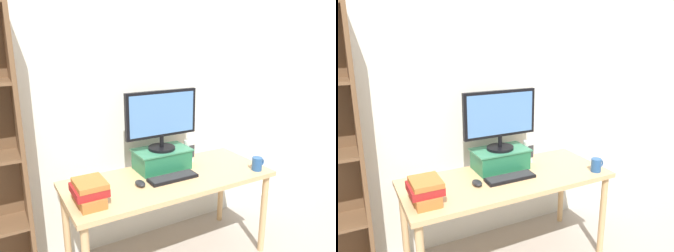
% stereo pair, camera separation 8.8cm
% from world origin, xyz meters
% --- Properties ---
extents(back_wall, '(7.00, 0.08, 2.60)m').
position_xyz_m(back_wall, '(0.00, 0.46, 1.30)').
color(back_wall, silver).
rests_on(back_wall, ground_plane).
extents(desk, '(1.54, 0.65, 0.71)m').
position_xyz_m(desk, '(0.00, 0.00, 0.64)').
color(desk, tan).
rests_on(desk, ground_plane).
extents(riser_box, '(0.43, 0.26, 0.16)m').
position_xyz_m(riser_box, '(0.03, 0.17, 0.80)').
color(riser_box, '#1E6642').
rests_on(riser_box, desk).
extents(computer_monitor, '(0.59, 0.21, 0.46)m').
position_xyz_m(computer_monitor, '(0.03, 0.17, 1.13)').
color(computer_monitor, black).
rests_on(computer_monitor, riser_box).
extents(keyboard, '(0.37, 0.12, 0.02)m').
position_xyz_m(keyboard, '(-0.00, -0.05, 0.73)').
color(keyboard, black).
rests_on(keyboard, desk).
extents(computer_mouse, '(0.06, 0.10, 0.04)m').
position_xyz_m(computer_mouse, '(-0.25, -0.04, 0.73)').
color(computer_mouse, black).
rests_on(computer_mouse, desk).
extents(book_stack, '(0.20, 0.27, 0.15)m').
position_xyz_m(book_stack, '(-0.63, -0.10, 0.79)').
color(book_stack, '#AD662D').
rests_on(book_stack, desk).
extents(coffee_mug, '(0.11, 0.08, 0.10)m').
position_xyz_m(coffee_mug, '(0.66, -0.23, 0.77)').
color(coffee_mug, '#234C84').
rests_on(coffee_mug, desk).
extents(desk_speaker, '(0.08, 0.09, 0.18)m').
position_xyz_m(desk_speaker, '(0.30, 0.19, 0.81)').
color(desk_speaker, silver).
rests_on(desk_speaker, desk).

